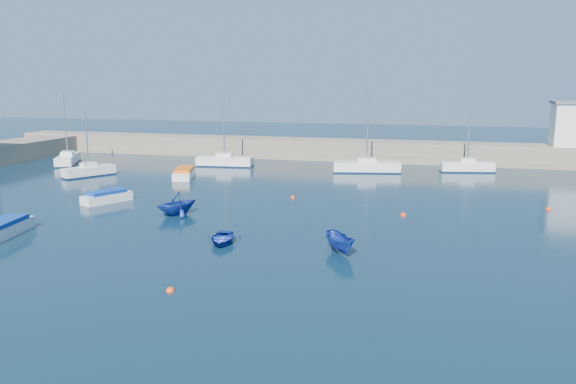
% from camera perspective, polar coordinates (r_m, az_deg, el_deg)
% --- Properties ---
extents(ground, '(220.00, 220.00, 0.00)m').
position_cam_1_polar(ground, '(31.31, -8.40, -7.88)').
color(ground, '#0B2132').
rests_on(ground, ground).
extents(back_wall, '(96.00, 4.50, 2.60)m').
position_cam_1_polar(back_wall, '(74.59, 5.73, 4.28)').
color(back_wall, '#716756').
rests_on(back_wall, ground).
extents(sailboat_3, '(4.10, 5.66, 7.52)m').
position_cam_1_polar(sailboat_3, '(64.85, -19.56, 2.04)').
color(sailboat_3, silver).
rests_on(sailboat_3, ground).
extents(sailboat_4, '(4.82, 7.12, 9.16)m').
position_cam_1_polar(sailboat_4, '(75.60, -21.47, 3.15)').
color(sailboat_4, silver).
rests_on(sailboat_4, ground).
extents(sailboat_5, '(6.98, 2.56, 9.02)m').
position_cam_1_polar(sailboat_5, '(68.87, -6.45, 3.16)').
color(sailboat_5, silver).
rests_on(sailboat_5, ground).
extents(sailboat_6, '(7.77, 3.57, 9.82)m').
position_cam_1_polar(sailboat_6, '(64.48, 7.99, 2.59)').
color(sailboat_6, silver).
rests_on(sailboat_6, ground).
extents(sailboat_7, '(6.13, 2.87, 7.91)m').
position_cam_1_polar(sailboat_7, '(67.29, 17.73, 2.49)').
color(sailboat_7, silver).
rests_on(sailboat_7, ground).
extents(motorboat_0, '(2.48, 5.12, 1.10)m').
position_cam_1_polar(motorboat_0, '(42.12, -26.95, -3.30)').
color(motorboat_0, silver).
rests_on(motorboat_0, ground).
extents(motorboat_1, '(3.16, 4.45, 1.04)m').
position_cam_1_polar(motorboat_1, '(50.35, -17.93, -0.46)').
color(motorboat_1, silver).
rests_on(motorboat_1, ground).
extents(motorboat_2, '(3.19, 5.41, 1.05)m').
position_cam_1_polar(motorboat_2, '(61.34, -10.49, 1.91)').
color(motorboat_2, silver).
rests_on(motorboat_2, ground).
extents(dinghy_center, '(2.79, 3.45, 0.63)m').
position_cam_1_polar(dinghy_center, '(36.15, -6.70, -4.71)').
color(dinghy_center, navy).
rests_on(dinghy_center, ground).
extents(dinghy_left, '(4.33, 4.47, 1.80)m').
position_cam_1_polar(dinghy_left, '(44.21, -11.26, -1.14)').
color(dinghy_left, navy).
rests_on(dinghy_left, ground).
extents(dinghy_right, '(2.67, 3.22, 1.19)m').
position_cam_1_polar(dinghy_right, '(34.02, 5.34, -5.20)').
color(dinghy_right, navy).
rests_on(dinghy_right, ground).
extents(buoy_0, '(0.43, 0.43, 0.43)m').
position_cam_1_polar(buoy_0, '(28.67, -11.86, -9.82)').
color(buoy_0, '#EF460C').
rests_on(buoy_0, ground).
extents(buoy_1, '(0.47, 0.47, 0.47)m').
position_cam_1_polar(buoy_1, '(44.18, 11.62, -2.36)').
color(buoy_1, red).
rests_on(buoy_1, ground).
extents(buoy_3, '(0.42, 0.42, 0.42)m').
position_cam_1_polar(buoy_3, '(49.84, 0.50, -0.60)').
color(buoy_3, '#EF460C').
rests_on(buoy_3, ground).
extents(buoy_4, '(0.47, 0.47, 0.47)m').
position_cam_1_polar(buoy_4, '(49.77, 24.93, -1.67)').
color(buoy_4, red).
rests_on(buoy_4, ground).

